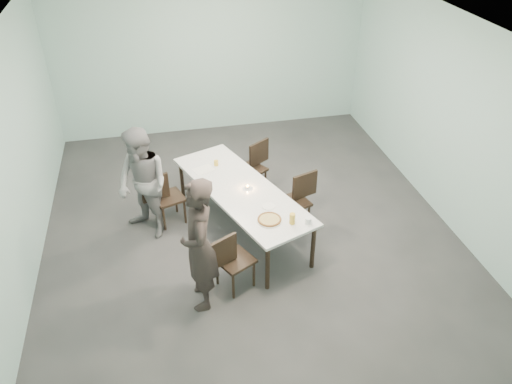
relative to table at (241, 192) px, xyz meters
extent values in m
plane|color=#333335|center=(0.11, 0.01, -0.69)|extent=(7.00, 7.00, 0.00)
cube|color=#A1CAC6|center=(0.11, 3.51, 0.81)|extent=(6.00, 0.02, 3.00)
cube|color=#A1CAC6|center=(0.11, -3.49, 0.81)|extent=(6.00, 0.02, 3.00)
cube|color=#A1CAC6|center=(-2.89, 0.01, 0.81)|extent=(0.02, 7.00, 3.00)
cube|color=#A1CAC6|center=(3.11, 0.01, 0.81)|extent=(0.02, 7.00, 3.00)
cube|color=white|center=(0.11, 0.01, 2.31)|extent=(6.00, 7.00, 0.02)
cube|color=white|center=(0.00, 0.00, 0.04)|extent=(1.77, 2.75, 0.04)
cylinder|color=black|center=(0.09, -1.27, -0.34)|extent=(0.06, 0.06, 0.71)
cylinder|color=black|center=(-0.78, 1.01, -0.34)|extent=(0.06, 0.06, 0.71)
cylinder|color=black|center=(0.78, -1.01, -0.34)|extent=(0.06, 0.06, 0.71)
cylinder|color=black|center=(-0.09, 1.27, -0.34)|extent=(0.06, 0.06, 0.71)
cube|color=black|center=(-0.30, -1.12, -0.26)|extent=(0.57, 0.57, 0.04)
cube|color=black|center=(-0.47, -1.21, -0.02)|extent=(0.39, 0.23, 0.40)
cylinder|color=black|center=(-0.37, -1.35, -0.49)|extent=(0.04, 0.04, 0.41)
cylinder|color=black|center=(-0.53, -1.05, -0.49)|extent=(0.04, 0.04, 0.41)
cylinder|color=black|center=(-0.07, -1.19, -0.49)|extent=(0.04, 0.04, 0.41)
cylinder|color=black|center=(-0.23, -0.89, -0.49)|extent=(0.04, 0.04, 0.41)
cube|color=black|center=(-1.03, 0.47, -0.26)|extent=(0.53, 0.53, 0.04)
cube|color=black|center=(-1.21, 0.41, -0.02)|extent=(0.41, 0.17, 0.40)
cylinder|color=black|center=(-1.13, 0.25, -0.49)|extent=(0.04, 0.04, 0.41)
cylinder|color=black|center=(-1.24, 0.58, -0.49)|extent=(0.04, 0.04, 0.41)
cylinder|color=black|center=(-0.81, 0.36, -0.49)|extent=(0.04, 0.04, 0.41)
cylinder|color=black|center=(-0.92, 0.68, -0.49)|extent=(0.04, 0.04, 0.41)
cube|color=black|center=(0.78, -0.05, -0.26)|extent=(0.53, 0.53, 0.04)
cube|color=black|center=(0.96, 0.01, -0.02)|extent=(0.41, 0.17, 0.40)
cylinder|color=black|center=(0.89, 0.16, -0.49)|extent=(0.04, 0.04, 0.41)
cylinder|color=black|center=(0.99, -0.16, -0.49)|extent=(0.04, 0.04, 0.41)
cylinder|color=black|center=(0.56, 0.06, -0.49)|extent=(0.04, 0.04, 0.41)
cylinder|color=black|center=(0.67, -0.27, -0.49)|extent=(0.04, 0.04, 0.41)
cube|color=black|center=(0.35, 1.00, -0.26)|extent=(0.58, 0.58, 0.04)
cube|color=black|center=(0.51, 1.10, -0.02)|extent=(0.37, 0.26, 0.40)
cylinder|color=black|center=(0.40, 1.23, -0.49)|extent=(0.04, 0.04, 0.41)
cylinder|color=black|center=(0.59, 0.95, -0.49)|extent=(0.04, 0.04, 0.41)
cylinder|color=black|center=(0.12, 1.05, -0.49)|extent=(0.04, 0.04, 0.41)
cylinder|color=black|center=(0.30, 0.76, -0.49)|extent=(0.04, 0.04, 0.41)
imported|color=black|center=(-0.75, -1.30, 0.20)|extent=(0.46, 0.67, 1.79)
imported|color=gray|center=(-1.36, 0.26, 0.15)|extent=(1.01, 1.04, 1.69)
cylinder|color=white|center=(0.22, -0.82, 0.06)|extent=(0.34, 0.34, 0.01)
cylinder|color=#CBBC73|center=(0.22, -0.82, 0.08)|extent=(0.30, 0.30, 0.01)
torus|color=brown|center=(0.22, -0.82, 0.08)|extent=(0.32, 0.32, 0.03)
cylinder|color=white|center=(0.28, -0.51, 0.06)|extent=(0.18, 0.18, 0.01)
cylinder|color=gold|center=(0.49, -0.94, 0.13)|extent=(0.08, 0.08, 0.15)
cylinder|color=silver|center=(0.69, -0.99, 0.10)|extent=(0.08, 0.08, 0.09)
cylinder|color=silver|center=(0.09, -0.02, 0.07)|extent=(0.06, 0.06, 0.03)
cylinder|color=orange|center=(0.09, -0.02, 0.10)|extent=(0.04, 0.04, 0.01)
cylinder|color=gold|center=(-0.25, 0.73, 0.10)|extent=(0.07, 0.07, 0.08)
cube|color=silver|center=(-0.46, 0.63, 0.06)|extent=(0.36, 0.31, 0.01)
camera|label=1|loc=(-1.07, -5.85, 4.01)|focal=35.00mm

